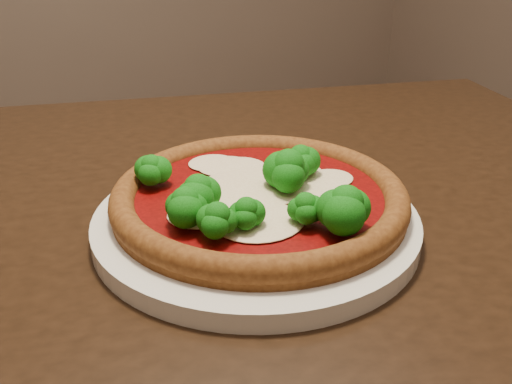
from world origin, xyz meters
TOP-DOWN VIEW (x-y plane):
  - dining_table at (-0.25, -0.16)m, footprint 1.26×1.08m
  - plate at (-0.24, -0.23)m, footprint 0.31×0.31m
  - pizza at (-0.23, -0.23)m, footprint 0.28×0.28m

SIDE VIEW (x-z plane):
  - dining_table at x=-0.25m, z-range 0.27..1.02m
  - plate at x=-0.24m, z-range 0.75..0.77m
  - pizza at x=-0.23m, z-range 0.75..0.82m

